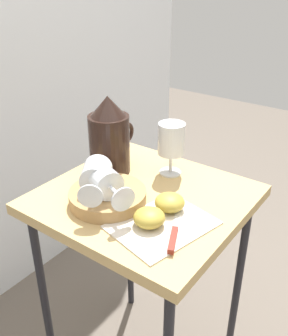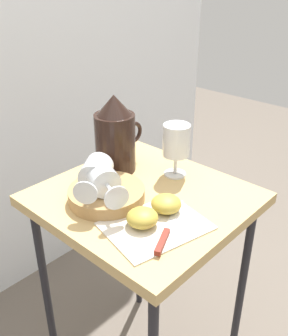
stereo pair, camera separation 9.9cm
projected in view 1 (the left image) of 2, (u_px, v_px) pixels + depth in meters
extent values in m
cube|color=tan|center=(144.00, 199.00, 1.04)|extent=(0.49, 0.52, 0.03)
cylinder|color=black|center=(237.00, 287.00, 1.24)|extent=(0.02, 0.02, 0.68)
cylinder|color=black|center=(45.00, 305.00, 1.17)|extent=(0.02, 0.02, 0.68)
cylinder|color=black|center=(130.00, 237.00, 1.47)|extent=(0.02, 0.02, 0.68)
cube|color=silver|center=(162.00, 225.00, 0.91)|extent=(0.26, 0.23, 0.00)
cylinder|color=#AD8451|center=(108.00, 197.00, 0.99)|extent=(0.20, 0.20, 0.03)
cylinder|color=black|center=(109.00, 144.00, 1.11)|extent=(0.12, 0.12, 0.17)
cylinder|color=#D1661E|center=(110.00, 155.00, 1.13)|extent=(0.11, 0.11, 0.09)
cone|color=black|center=(108.00, 106.00, 1.06)|extent=(0.10, 0.10, 0.06)
torus|color=black|center=(126.00, 133.00, 1.16)|extent=(0.07, 0.01, 0.07)
cylinder|color=silver|center=(170.00, 172.00, 1.14)|extent=(0.06, 0.06, 0.00)
cylinder|color=silver|center=(171.00, 163.00, 1.12)|extent=(0.01, 0.01, 0.06)
cylinder|color=silver|center=(171.00, 139.00, 1.09)|extent=(0.08, 0.08, 0.09)
cylinder|color=#D1661E|center=(171.00, 145.00, 1.10)|extent=(0.07, 0.07, 0.05)
cylinder|color=silver|center=(96.00, 175.00, 0.98)|extent=(0.11, 0.11, 0.08)
cylinder|color=silver|center=(92.00, 189.00, 0.92)|extent=(0.05, 0.04, 0.01)
cylinder|color=silver|center=(90.00, 196.00, 0.89)|extent=(0.04, 0.05, 0.06)
cylinder|color=silver|center=(103.00, 180.00, 0.95)|extent=(0.10, 0.11, 0.08)
cylinder|color=silver|center=(116.00, 193.00, 0.90)|extent=(0.03, 0.06, 0.01)
cylinder|color=silver|center=(123.00, 199.00, 0.88)|extent=(0.06, 0.03, 0.06)
ellipsoid|color=#B29938|center=(149.00, 218.00, 0.90)|extent=(0.07, 0.07, 0.04)
ellipsoid|color=#B29938|center=(170.00, 202.00, 0.95)|extent=(0.07, 0.07, 0.04)
cube|color=silver|center=(178.00, 213.00, 0.94)|extent=(0.13, 0.07, 0.00)
cube|color=maroon|center=(173.00, 240.00, 0.85)|extent=(0.08, 0.05, 0.01)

